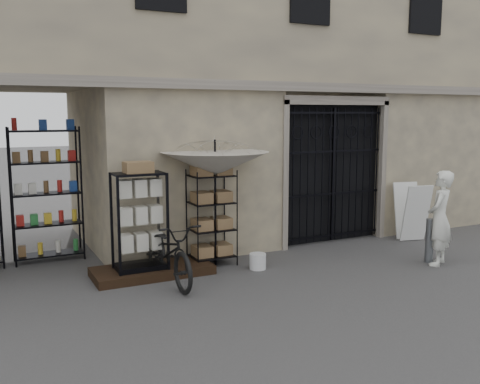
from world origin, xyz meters
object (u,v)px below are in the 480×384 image
bicycle (169,282)px  steel_bollard (430,240)px  market_umbrella (215,157)px  white_bucket (258,261)px  shopkeeper (437,264)px  easel_sign (412,212)px  display_cabinet (140,226)px  wire_rack (212,219)px

bicycle → steel_bollard: 4.83m
market_umbrella → bicycle: size_ratio=1.40×
market_umbrella → white_bucket: bearing=-44.8°
bicycle → shopkeeper: size_ratio=1.14×
steel_bollard → shopkeeper: (0.03, -0.18, -0.41)m
easel_sign → display_cabinet: bearing=-167.8°
wire_rack → shopkeeper: 4.21m
wire_rack → bicycle: wire_rack is taller
market_umbrella → white_bucket: 2.00m
market_umbrella → bicycle: bearing=-152.1°
display_cabinet → bicycle: (0.34, -0.45, -0.88)m
white_bucket → shopkeeper: bearing=-21.4°
bicycle → wire_rack: bearing=30.5°
display_cabinet → steel_bollard: size_ratio=2.14×
easel_sign → shopkeeper: bearing=-107.2°
easel_sign → market_umbrella: bearing=-169.3°
display_cabinet → easel_sign: 6.01m
white_bucket → wire_rack: bearing=133.4°
white_bucket → steel_bollard: steel_bollard is taller
steel_bollard → bicycle: bearing=167.9°
display_cabinet → bicycle: 1.05m
wire_rack → easel_sign: wire_rack is taller
shopkeeper → easel_sign: easel_sign is taller
market_umbrella → white_bucket: market_umbrella is taller
wire_rack → bicycle: size_ratio=0.89×
bicycle → shopkeeper: bearing=-15.7°
wire_rack → easel_sign: (4.62, -0.21, -0.22)m
wire_rack → display_cabinet: bearing=178.2°
shopkeeper → display_cabinet: bearing=-50.2°
display_cabinet → bicycle: bearing=-58.2°
white_bucket → bicycle: (-1.65, -0.01, -0.14)m
display_cabinet → easel_sign: size_ratio=1.44×
market_umbrella → shopkeeper: (3.65, -1.77, -1.97)m
bicycle → steel_bollard: size_ratio=2.38×
display_cabinet → white_bucket: 2.17m
market_umbrella → white_bucket: (0.57, -0.56, -1.83)m
display_cabinet → wire_rack: bearing=2.8°
display_cabinet → market_umbrella: 1.80m
steel_bollard → easel_sign: (0.96, 1.46, 0.22)m
white_bucket → display_cabinet: bearing=167.7°
market_umbrella → easel_sign: size_ratio=2.24×
bicycle → easel_sign: (5.66, 0.44, 0.63)m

